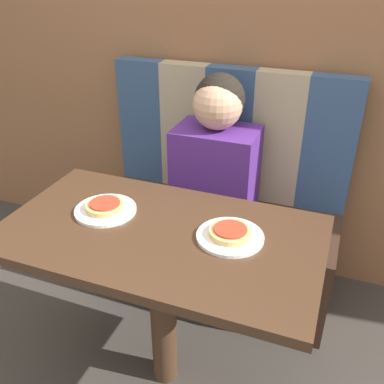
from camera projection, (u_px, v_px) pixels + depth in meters
The scene contains 10 objects.
ground_plane at pixel (166, 373), 1.78m from camera, with size 12.00×12.00×0.00m, color #38332D.
wall_back at pixel (241, 13), 1.90m from camera, with size 7.00×0.05×2.60m.
booth_seat at pixel (213, 248), 2.17m from camera, with size 1.17×0.52×0.45m.
booth_backrest at pixel (230, 133), 2.08m from camera, with size 1.17×0.09×0.64m.
dining_table at pixel (161, 254), 1.48m from camera, with size 1.08×0.61×0.72m.
person at pixel (217, 149), 1.91m from camera, with size 0.37×0.26×0.65m.
plate_left at pixel (106, 210), 1.54m from camera, with size 0.22×0.22×0.01m.
plate_right at pixel (230, 237), 1.39m from camera, with size 0.22×0.22×0.01m.
pizza_left at pixel (105, 206), 1.53m from camera, with size 0.14×0.14×0.03m.
pizza_right at pixel (230, 232), 1.38m from camera, with size 0.14×0.14×0.03m.
Camera 1 is at (0.52, -1.07, 1.52)m, focal length 40.00 mm.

